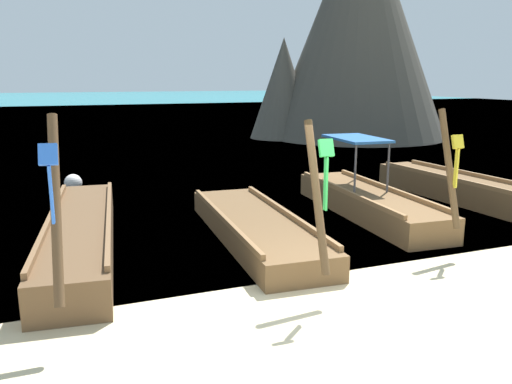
{
  "coord_description": "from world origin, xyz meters",
  "views": [
    {
      "loc": [
        -3.54,
        -5.82,
        3.16
      ],
      "look_at": [
        0.0,
        3.25,
        1.01
      ],
      "focal_mm": 36.36,
      "sensor_mm": 36.0,
      "label": 1
    }
  ],
  "objects_px": {
    "longtail_boat_turquoise_ribbon": "(482,194)",
    "mooring_buoy_near": "(73,183)",
    "karst_rock": "(355,24)",
    "longtail_boat_green_ribbon": "(256,228)",
    "longtail_boat_yellow_ribbon": "(368,201)",
    "longtail_boat_blue_ribbon": "(81,234)"
  },
  "relations": [
    {
      "from": "longtail_boat_turquoise_ribbon",
      "to": "mooring_buoy_near",
      "type": "xyz_separation_m",
      "value": [
        -9.45,
        5.62,
        -0.07
      ]
    },
    {
      "from": "longtail_boat_turquoise_ribbon",
      "to": "karst_rock",
      "type": "distance_m",
      "value": 16.93
    },
    {
      "from": "mooring_buoy_near",
      "to": "longtail_boat_green_ribbon",
      "type": "bearing_deg",
      "value": -62.26
    },
    {
      "from": "longtail_boat_yellow_ribbon",
      "to": "longtail_boat_turquoise_ribbon",
      "type": "height_order",
      "value": "longtail_boat_yellow_ribbon"
    },
    {
      "from": "longtail_boat_turquoise_ribbon",
      "to": "karst_rock",
      "type": "xyz_separation_m",
      "value": [
        5.42,
        15.02,
        5.64
      ]
    },
    {
      "from": "karst_rock",
      "to": "mooring_buoy_near",
      "type": "relative_size",
      "value": 25.18
    },
    {
      "from": "longtail_boat_green_ribbon",
      "to": "karst_rock",
      "type": "distance_m",
      "value": 20.21
    },
    {
      "from": "longtail_boat_yellow_ribbon",
      "to": "mooring_buoy_near",
      "type": "bearing_deg",
      "value": 140.13
    },
    {
      "from": "longtail_boat_turquoise_ribbon",
      "to": "karst_rock",
      "type": "bearing_deg",
      "value": 70.16
    },
    {
      "from": "longtail_boat_turquoise_ribbon",
      "to": "mooring_buoy_near",
      "type": "relative_size",
      "value": 15.26
    },
    {
      "from": "longtail_boat_turquoise_ribbon",
      "to": "longtail_boat_yellow_ribbon",
      "type": "bearing_deg",
      "value": 173.89
    },
    {
      "from": "longtail_boat_blue_ribbon",
      "to": "longtail_boat_yellow_ribbon",
      "type": "bearing_deg",
      "value": 2.18
    },
    {
      "from": "longtail_boat_blue_ribbon",
      "to": "longtail_boat_green_ribbon",
      "type": "relative_size",
      "value": 1.2
    },
    {
      "from": "longtail_boat_blue_ribbon",
      "to": "longtail_boat_yellow_ribbon",
      "type": "xyz_separation_m",
      "value": [
        6.4,
        0.24,
        0.02
      ]
    },
    {
      "from": "longtail_boat_green_ribbon",
      "to": "longtail_boat_turquoise_ribbon",
      "type": "distance_m",
      "value": 6.27
    },
    {
      "from": "longtail_boat_blue_ribbon",
      "to": "karst_rock",
      "type": "distance_m",
      "value": 21.87
    },
    {
      "from": "longtail_boat_green_ribbon",
      "to": "mooring_buoy_near",
      "type": "relative_size",
      "value": 12.15
    },
    {
      "from": "karst_rock",
      "to": "longtail_boat_turquoise_ribbon",
      "type": "bearing_deg",
      "value": -109.84
    },
    {
      "from": "longtail_boat_green_ribbon",
      "to": "mooring_buoy_near",
      "type": "height_order",
      "value": "longtail_boat_green_ribbon"
    },
    {
      "from": "longtail_boat_yellow_ribbon",
      "to": "longtail_boat_blue_ribbon",
      "type": "bearing_deg",
      "value": -177.82
    },
    {
      "from": "longtail_boat_yellow_ribbon",
      "to": "mooring_buoy_near",
      "type": "height_order",
      "value": "longtail_boat_yellow_ribbon"
    },
    {
      "from": "longtail_boat_green_ribbon",
      "to": "longtail_boat_yellow_ribbon",
      "type": "bearing_deg",
      "value": 14.27
    }
  ]
}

